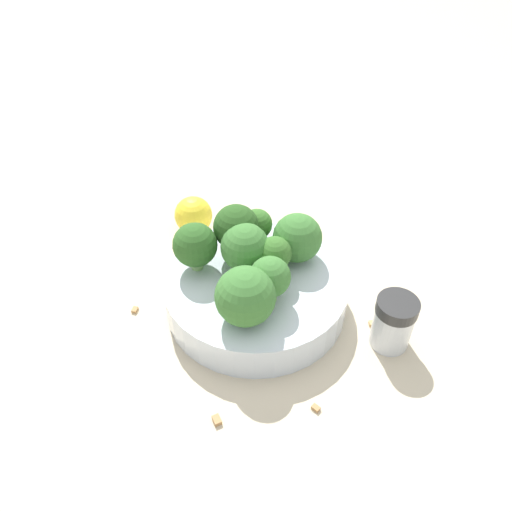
{
  "coord_description": "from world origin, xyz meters",
  "views": [
    {
      "loc": [
        -0.38,
        -0.01,
        0.41
      ],
      "look_at": [
        0.0,
        0.0,
        0.07
      ],
      "focal_mm": 35.0,
      "sensor_mm": 36.0,
      "label": 1
    }
  ],
  "objects": [
    {
      "name": "broccoli_floret_6",
      "position": [
        0.02,
        0.06,
        0.07
      ],
      "size": [
        0.05,
        0.05,
        0.06
      ],
      "color": "#8EB770",
      "rests_on": "bowl"
    },
    {
      "name": "broccoli_floret_0",
      "position": [
        0.03,
        -0.04,
        0.07
      ],
      "size": [
        0.05,
        0.05,
        0.05
      ],
      "color": "#8EB770",
      "rests_on": "bowl"
    },
    {
      "name": "ground_plane",
      "position": [
        0.0,
        0.0,
        0.0
      ],
      "size": [
        3.0,
        3.0,
        0.0
      ],
      "primitive_type": "plane",
      "color": "beige"
    },
    {
      "name": "almond_crumb_3",
      "position": [
        -0.03,
        -0.13,
        0.0
      ],
      "size": [
        0.01,
        0.01,
        0.01
      ],
      "primitive_type": "cube",
      "rotation": [
        0.0,
        0.0,
        4.74
      ],
      "color": "tan",
      "rests_on": "ground_plane"
    },
    {
      "name": "broccoli_floret_1",
      "position": [
        0.01,
        -0.02,
        0.07
      ],
      "size": [
        0.04,
        0.04,
        0.05
      ],
      "color": "#84AD66",
      "rests_on": "bowl"
    },
    {
      "name": "pepper_shaker",
      "position": [
        -0.05,
        -0.14,
        0.03
      ],
      "size": [
        0.04,
        0.04,
        0.06
      ],
      "color": "silver",
      "rests_on": "ground_plane"
    },
    {
      "name": "broccoli_floret_3",
      "position": [
        0.06,
        -0.0,
        0.07
      ],
      "size": [
        0.03,
        0.03,
        0.05
      ],
      "color": "#7A9E5B",
      "rests_on": "bowl"
    },
    {
      "name": "broccoli_floret_5",
      "position": [
        -0.05,
        0.01,
        0.07
      ],
      "size": [
        0.06,
        0.06,
        0.06
      ],
      "color": "#84AD66",
      "rests_on": "bowl"
    },
    {
      "name": "bowl",
      "position": [
        0.0,
        0.0,
        0.02
      ],
      "size": [
        0.2,
        0.2,
        0.04
      ],
      "primitive_type": "cylinder",
      "color": "silver",
      "rests_on": "ground_plane"
    },
    {
      "name": "broccoli_floret_4",
      "position": [
        -0.03,
        -0.01,
        0.07
      ],
      "size": [
        0.04,
        0.04,
        0.05
      ],
      "color": "#7A9E5B",
      "rests_on": "bowl"
    },
    {
      "name": "broccoli_floret_7",
      "position": [
        0.04,
        0.02,
        0.08
      ],
      "size": [
        0.05,
        0.05,
        0.06
      ],
      "color": "#7A9E5B",
      "rests_on": "bowl"
    },
    {
      "name": "broccoli_floret_2",
      "position": [
        0.01,
        0.01,
        0.07
      ],
      "size": [
        0.05,
        0.05,
        0.06
      ],
      "color": "#84AD66",
      "rests_on": "bowl"
    },
    {
      "name": "almond_crumb_1",
      "position": [
        -0.01,
        0.13,
        0.0
      ],
      "size": [
        0.01,
        0.01,
        0.01
      ],
      "primitive_type": "cube",
      "rotation": [
        0.0,
        0.0,
        2.95
      ],
      "color": "#AD7F4C",
      "rests_on": "ground_plane"
    },
    {
      "name": "lemon_wedge",
      "position": [
        0.13,
        0.08,
        0.02
      ],
      "size": [
        0.05,
        0.05,
        0.05
      ],
      "primitive_type": "sphere",
      "color": "yellow",
      "rests_on": "ground_plane"
    },
    {
      "name": "almond_crumb_0",
      "position": [
        -0.14,
        0.03,
        0.0
      ],
      "size": [
        0.01,
        0.01,
        0.01
      ],
      "primitive_type": "cube",
      "rotation": [
        0.0,
        0.0,
        0.46
      ],
      "color": "#AD7F4C",
      "rests_on": "ground_plane"
    },
    {
      "name": "almond_crumb_2",
      "position": [
        -0.13,
        -0.06,
        0.0
      ],
      "size": [
        0.01,
        0.01,
        0.01
      ],
      "primitive_type": "cube",
      "rotation": [
        0.0,
        0.0,
        4.0
      ],
      "color": "#AD7F4C",
      "rests_on": "ground_plane"
    }
  ]
}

